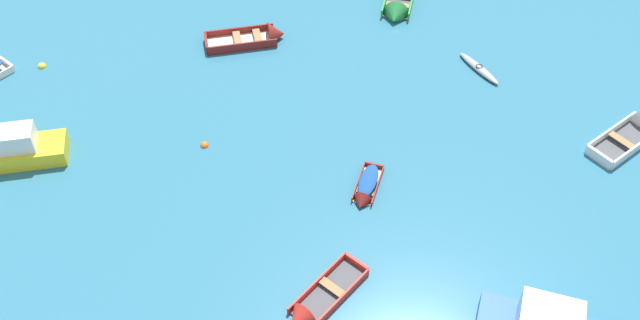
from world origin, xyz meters
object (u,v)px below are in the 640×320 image
(rowboat_maroon_back_row_left, at_px, (261,37))
(mooring_buoy_outer_edge, at_px, (205,146))
(rowboat_green_outer_right, at_px, (397,9))
(kayak_grey_distant_center, at_px, (479,68))
(rowboat_maroon_far_back, at_px, (366,190))
(rowboat_white_midfield_right, at_px, (637,130))
(mooring_buoy_midfield, at_px, (42,67))
(rowboat_red_cluster_inner, at_px, (311,310))

(rowboat_maroon_back_row_left, bearing_deg, mooring_buoy_outer_edge, -111.48)
(rowboat_green_outer_right, height_order, kayak_grey_distant_center, rowboat_green_outer_right)
(kayak_grey_distant_center, relative_size, rowboat_maroon_far_back, 1.07)
(rowboat_white_midfield_right, bearing_deg, mooring_buoy_midfield, 163.83)
(rowboat_green_outer_right, relative_size, rowboat_white_midfield_right, 1.10)
(rowboat_maroon_far_back, height_order, mooring_buoy_outer_edge, rowboat_maroon_far_back)
(rowboat_maroon_back_row_left, xyz_separation_m, rowboat_green_outer_right, (8.02, 1.85, 0.01))
(rowboat_red_cluster_inner, distance_m, kayak_grey_distant_center, 17.25)
(rowboat_maroon_far_back, bearing_deg, rowboat_green_outer_right, 73.71)
(rowboat_maroon_far_back, relative_size, mooring_buoy_outer_edge, 6.95)
(rowboat_white_midfield_right, bearing_deg, rowboat_maroon_back_row_left, 151.57)
(rowboat_maroon_far_back, bearing_deg, rowboat_maroon_back_row_left, 108.72)
(rowboat_green_outer_right, height_order, mooring_buoy_midfield, rowboat_green_outer_right)
(mooring_buoy_outer_edge, xyz_separation_m, mooring_buoy_midfield, (-8.64, 7.00, 0.00))
(rowboat_red_cluster_inner, xyz_separation_m, mooring_buoy_outer_edge, (-4.10, 9.67, -0.17))
(rowboat_green_outer_right, relative_size, rowboat_red_cluster_inner, 1.29)
(rowboat_maroon_far_back, distance_m, mooring_buoy_midfield, 19.17)
(mooring_buoy_midfield, bearing_deg, kayak_grey_distant_center, -7.17)
(rowboat_red_cluster_inner, bearing_deg, rowboat_maroon_back_row_left, 93.06)
(mooring_buoy_outer_edge, distance_m, mooring_buoy_midfield, 11.12)
(rowboat_green_outer_right, xyz_separation_m, kayak_grey_distant_center, (3.34, -5.78, -0.11))
(rowboat_maroon_back_row_left, relative_size, rowboat_white_midfield_right, 1.02)
(mooring_buoy_outer_edge, relative_size, mooring_buoy_midfield, 0.90)
(rowboat_white_midfield_right, bearing_deg, rowboat_maroon_far_back, -170.41)
(rowboat_maroon_back_row_left, relative_size, kayak_grey_distant_center, 1.50)
(mooring_buoy_midfield, bearing_deg, rowboat_white_midfield_right, -16.17)
(rowboat_green_outer_right, xyz_separation_m, mooring_buoy_outer_edge, (-11.17, -9.87, -0.25))
(rowboat_maroon_back_row_left, bearing_deg, rowboat_red_cluster_inner, -86.94)
(mooring_buoy_outer_edge, bearing_deg, mooring_buoy_midfield, 140.99)
(rowboat_white_midfield_right, distance_m, mooring_buoy_outer_edge, 20.84)
(rowboat_red_cluster_inner, height_order, kayak_grey_distant_center, rowboat_red_cluster_inner)
(rowboat_maroon_back_row_left, xyz_separation_m, kayak_grey_distant_center, (11.36, -3.93, -0.09))
(rowboat_white_midfield_right, height_order, rowboat_maroon_far_back, rowboat_white_midfield_right)
(rowboat_maroon_back_row_left, relative_size, rowboat_red_cluster_inner, 1.20)
(rowboat_maroon_back_row_left, height_order, rowboat_maroon_far_back, rowboat_maroon_back_row_left)
(rowboat_maroon_back_row_left, distance_m, rowboat_green_outer_right, 8.23)
(mooring_buoy_outer_edge, bearing_deg, kayak_grey_distant_center, 15.73)
(rowboat_maroon_back_row_left, height_order, rowboat_white_midfield_right, rowboat_maroon_back_row_left)
(rowboat_maroon_back_row_left, relative_size, rowboat_green_outer_right, 0.93)
(rowboat_maroon_back_row_left, relative_size, rowboat_maroon_far_back, 1.61)
(rowboat_green_outer_right, relative_size, rowboat_maroon_far_back, 1.73)
(rowboat_green_outer_right, xyz_separation_m, rowboat_red_cluster_inner, (-7.07, -19.54, -0.07))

